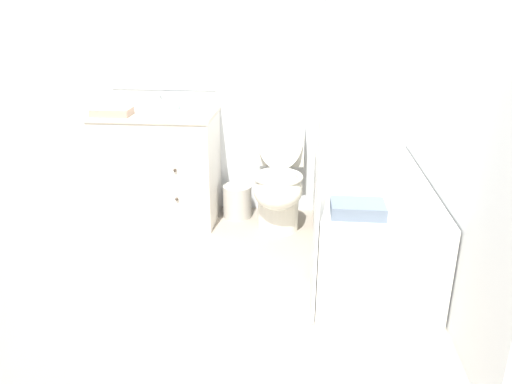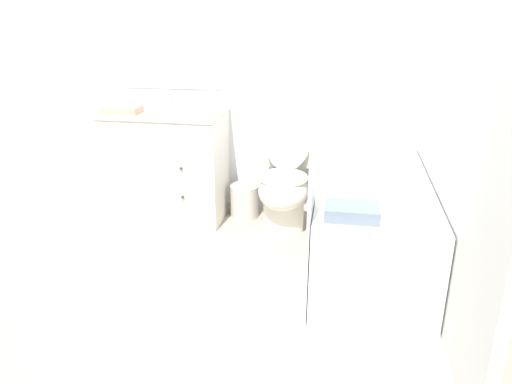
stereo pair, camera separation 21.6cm
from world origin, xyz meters
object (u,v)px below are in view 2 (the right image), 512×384
Objects in this scene: toilet at (285,183)px; wastebasket at (245,201)px; tissue_box at (180,102)px; hand_towel_folded at (122,110)px; soap_dispenser at (214,104)px; bath_towel_folded at (352,212)px; bathtub at (370,221)px; vanity_cabinet at (168,163)px; sink_faucet at (172,101)px.

wastebasket is (-0.34, 0.16, -0.23)m from toilet.
hand_towel_folded is at bearing -144.22° from tissue_box.
tissue_box is 0.29m from soap_dispenser.
bath_towel_folded is (1.31, -1.23, -0.29)m from tissue_box.
tissue_box is at bearing 156.96° from bathtub.
bath_towel_folded is (1.03, -1.16, -0.30)m from soap_dispenser.
vanity_cabinet is at bearing 141.26° from bath_towel_folded.
sink_faucet is at bearing 169.12° from wastebasket.
tissue_box is at bearing 35.78° from hand_towel_folded.
bathtub is at bearing -24.49° from sink_faucet.
soap_dispenser reaches higher than sink_faucet.
tissue_box is (-0.84, 0.19, 0.54)m from toilet.
vanity_cabinet reaches higher than wastebasket.
toilet is at bearing -11.81° from soap_dispenser.
hand_towel_folded reaches higher than wastebasket.
soap_dispenser is at bearing 168.19° from toilet.
bath_towel_folded reaches higher than bathtub.
bathtub is (1.55, -0.51, -0.15)m from vanity_cabinet.
vanity_cabinet reaches higher than bathtub.
tissue_box is at bearing 49.30° from vanity_cabinet.
hand_towel_folded is at bearing -127.98° from sink_faucet.
bathtub is 1.69m from tissue_box.
soap_dispenser is at bearing -168.54° from wastebasket.
toilet is at bearing 114.26° from bath_towel_folded.
tissue_box is at bearing 176.73° from wastebasket.
wastebasket is at bearing 11.46° from soap_dispenser.
tissue_box is (0.09, -0.09, 0.01)m from sink_faucet.
soap_dispenser is at bearing -22.92° from sink_faucet.
bathtub is at bearing -18.32° from vanity_cabinet.
vanity_cabinet is 3.26× the size of hand_towel_folded.
sink_faucet is 0.09× the size of bathtub.
wastebasket is (0.59, -0.11, -0.76)m from sink_faucet.
vanity_cabinet is 1.80m from bath_towel_folded.
tissue_box reaches higher than toilet.
tissue_box is 1.82m from bath_towel_folded.
bathtub is at bearing -11.12° from hand_towel_folded.
soap_dispenser is 1.58m from bath_towel_folded.
bathtub is 5.93× the size of wastebasket.
tissue_box is at bearing 165.54° from soap_dispenser.
soap_dispenser is 0.46× the size of bath_towel_folded.
soap_dispenser is at bearing -14.46° from tissue_box.
vanity_cabinet is 6.90× the size of soap_dispenser.
soap_dispenser reaches higher than bath_towel_folded.
toilet is 1.31m from hand_towel_folded.
soap_dispenser reaches higher than bathtub.
sink_faucet reaches higher than wastebasket.
toilet is at bearing -5.07° from vanity_cabinet.
vanity_cabinet is 1.02× the size of toilet.
toilet is (0.93, -0.28, -0.53)m from sink_faucet.
toilet is 7.18× the size of tissue_box.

